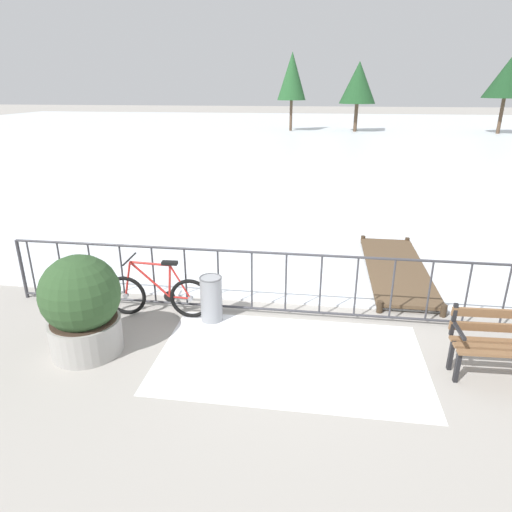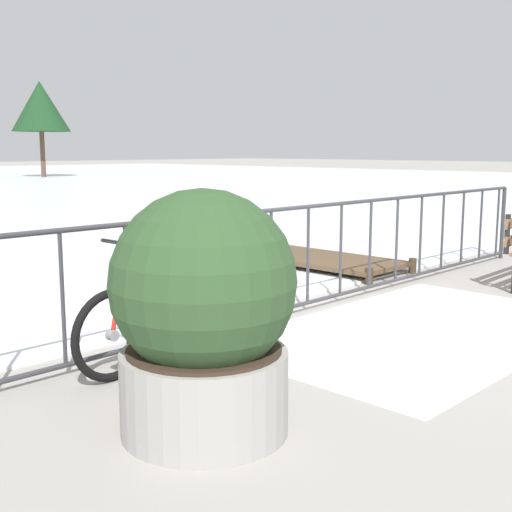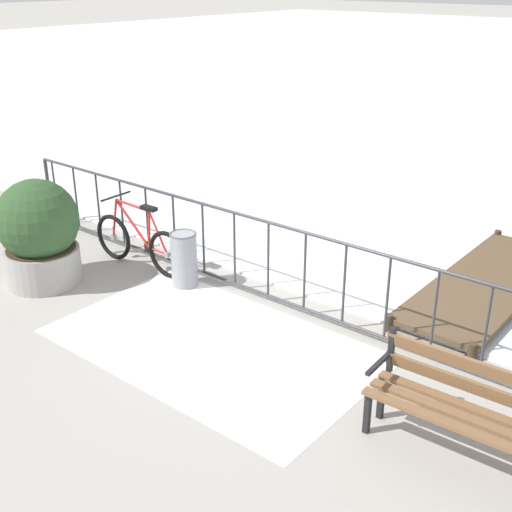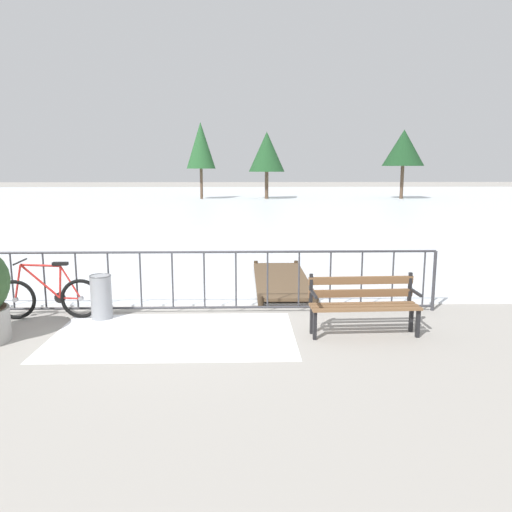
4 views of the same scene
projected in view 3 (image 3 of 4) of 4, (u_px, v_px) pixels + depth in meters
The scene contains 8 objects.
ground_plane at pixel (268, 301), 8.16m from camera, with size 160.00×160.00×0.00m, color #9E9991.
snow_patch at pixel (213, 344), 7.20m from camera, with size 3.58×2.14×0.01m, color white.
railing_fence at pixel (268, 260), 7.93m from camera, with size 9.06×0.06×1.07m.
bicycle_near_railing at pixel (140, 243), 8.94m from camera, with size 1.71×0.52×0.97m.
park_bench at pixel (465, 402), 5.39m from camera, with size 1.62×0.54×0.89m.
planter_with_shrub at pixel (39, 233), 8.38m from camera, with size 1.05×1.05×1.40m.
trash_bin at pixel (184, 259), 8.43m from camera, with size 0.35×0.35×0.73m.
wooden_dock at pixel (487, 283), 8.37m from camera, with size 1.10×3.48×0.20m.
Camera 3 is at (4.46, -5.73, 3.77)m, focal length 45.92 mm.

